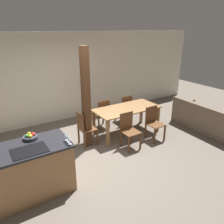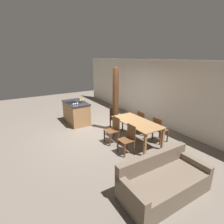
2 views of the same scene
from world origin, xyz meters
The scene contains 15 objects.
ground_plane centered at (0.00, 0.00, 0.00)m, with size 16.00×16.00×0.00m, color #665B51.
wall_back centered at (0.00, 2.60, 1.35)m, with size 11.20×0.08×2.70m.
kitchen_island centered at (-1.44, -0.36, 0.47)m, with size 1.40×0.80×0.95m.
fruit_bowl centered at (-1.33, -0.12, 0.99)m, with size 0.25×0.25×0.11m.
wine_glass_near centered at (-0.82, -0.69, 1.06)m, with size 0.07×0.07×0.15m.
wine_glass_middle centered at (-0.82, -0.61, 1.06)m, with size 0.07×0.07×0.15m.
wine_glass_far centered at (-0.82, -0.53, 1.06)m, with size 0.07×0.07×0.15m.
dining_table centered at (1.38, 0.67, 0.65)m, with size 1.81×0.86×0.75m.
dining_chair_near_left centered at (0.97, 0.02, 0.47)m, with size 0.40×0.40×0.88m.
dining_chair_near_right centered at (1.79, 0.02, 0.47)m, with size 0.40×0.40×0.88m.
dining_chair_far_left centered at (0.97, 1.33, 0.47)m, with size 0.40×0.40×0.88m.
dining_chair_far_right centered at (1.79, 1.33, 0.47)m, with size 0.40×0.40×0.88m.
dining_chair_head_end centered at (0.10, 0.67, 0.47)m, with size 0.40×0.40×0.88m.
couch centered at (3.52, -0.35, 0.27)m, with size 0.94×1.95×0.80m.
timber_post centered at (0.15, 0.64, 1.22)m, with size 0.17×0.17×2.44m.
Camera 2 is at (5.53, -2.91, 2.81)m, focal length 28.00 mm.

